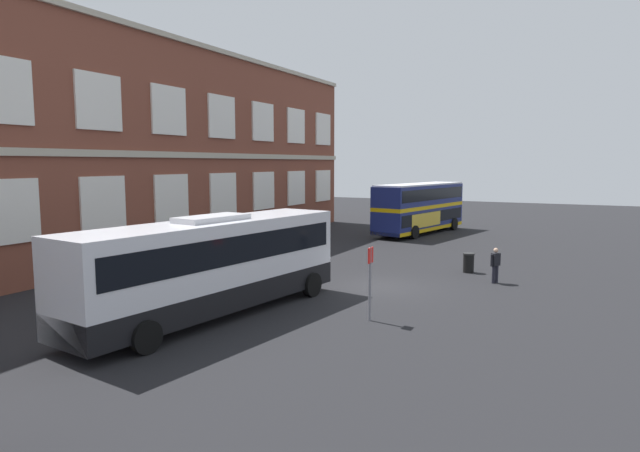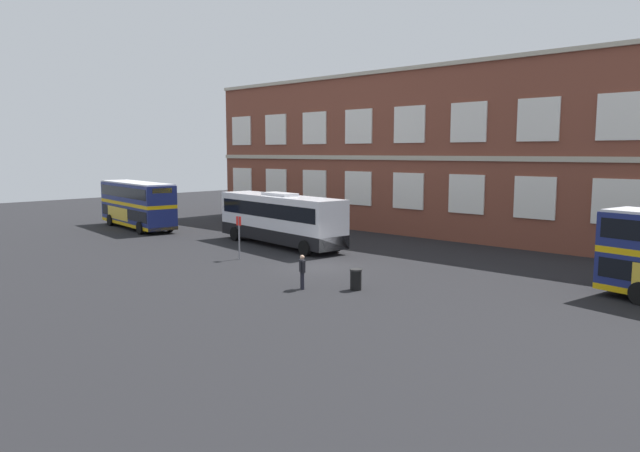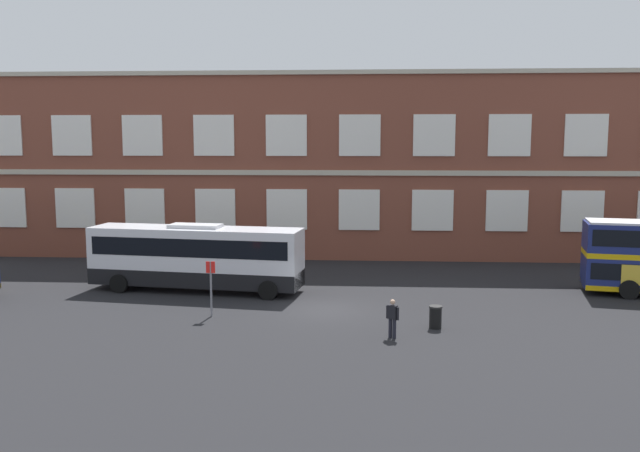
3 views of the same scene
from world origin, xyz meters
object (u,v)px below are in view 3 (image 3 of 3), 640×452
waiting_passenger (392,317)px  station_litter_bin (435,317)px  touring_coach (196,258)px  bus_stand_flag (211,283)px

waiting_passenger → station_litter_bin: 2.65m
station_litter_bin → waiting_passenger: bearing=-140.4°
touring_coach → waiting_passenger: bearing=-38.6°
station_litter_bin → bus_stand_flag: bearing=172.6°
bus_stand_flag → station_litter_bin: bearing=-7.4°
touring_coach → waiting_passenger: (10.64, -8.49, -0.98)m
waiting_passenger → bus_stand_flag: (-8.57, 3.05, 0.70)m
station_litter_bin → touring_coach: bearing=151.7°
waiting_passenger → station_litter_bin: bearing=39.6°
waiting_passenger → station_litter_bin: (2.02, 1.67, -0.41)m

